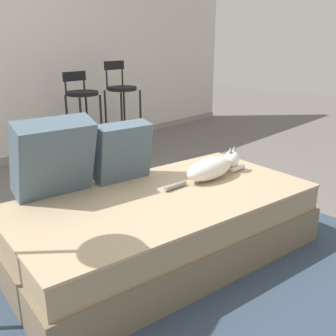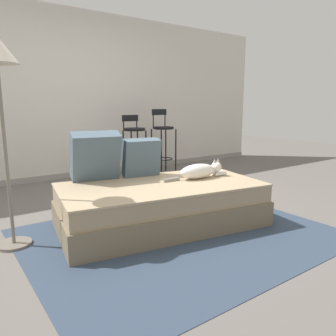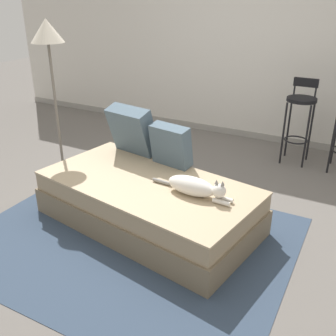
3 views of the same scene
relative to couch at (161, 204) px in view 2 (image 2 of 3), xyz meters
name	(u,v)px [view 2 (image 2 of 3)]	position (x,y,z in m)	size (l,w,h in m)	color
ground_plane	(141,214)	(0.00, 0.40, -0.21)	(16.00, 16.00, 0.00)	#66605B
wall_back_panel	(65,95)	(0.00, 2.65, 1.09)	(8.00, 0.10, 2.60)	silver
wall_baseboard_trim	(71,175)	(0.00, 2.60, -0.17)	(8.00, 0.02, 0.09)	gray
area_rug	(180,234)	(0.00, -0.30, -0.21)	(2.62, 2.10, 0.01)	#334256
couch	(161,204)	(0.00, 0.00, 0.00)	(2.06, 1.31, 0.41)	#766750
throw_pillow_corner	(96,156)	(-0.45, 0.48, 0.45)	(0.51, 0.38, 0.49)	#4C6070
throw_pillow_middle	(141,157)	(0.02, 0.40, 0.40)	(0.41, 0.26, 0.40)	#4C6070
cat	(200,171)	(0.46, -0.03, 0.28)	(0.74, 0.20, 0.19)	white
bar_stool_near_window	(134,138)	(0.87, 2.04, 0.42)	(0.34, 0.34, 1.00)	black
bar_stool_by_doorway	(163,137)	(1.43, 2.04, 0.41)	(0.34, 0.34, 1.08)	black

